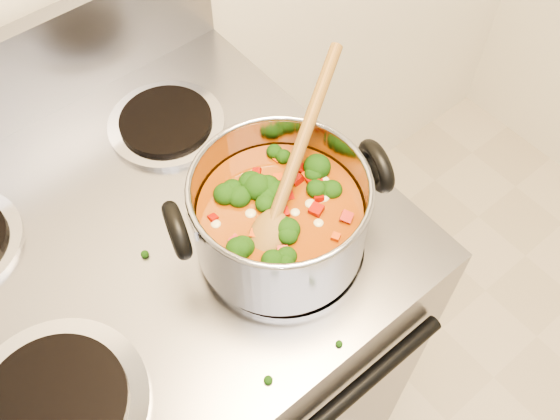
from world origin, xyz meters
name	(u,v)px	position (x,y,z in m)	size (l,w,h in m)	color
electric_range	(168,362)	(0.04, 1.16, 0.47)	(0.74, 0.67, 1.08)	gray
stockpot	(281,216)	(0.22, 1.02, 1.00)	(0.29, 0.23, 0.14)	#9999A1
wooden_spoon	(286,185)	(0.23, 1.03, 1.04)	(0.28, 0.18, 0.12)	brown
cooktop_crumbs	(302,242)	(0.24, 1.00, 0.92)	(0.23, 0.29, 0.01)	black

